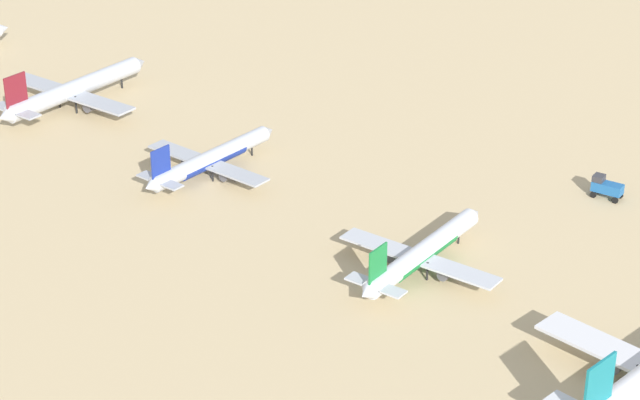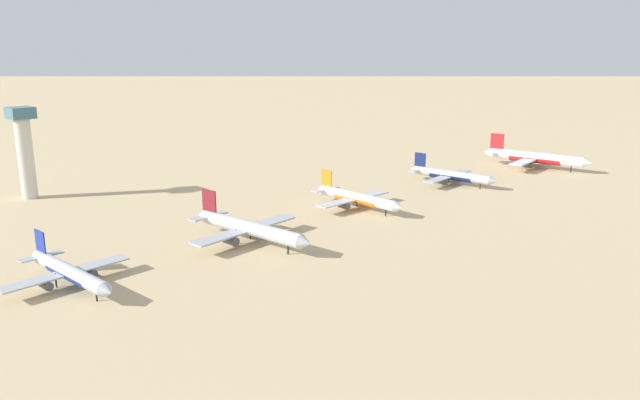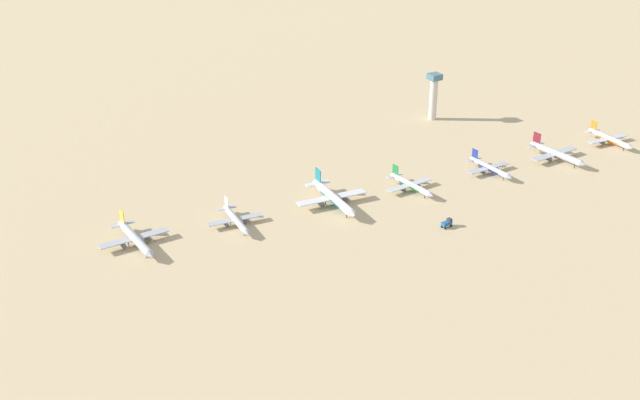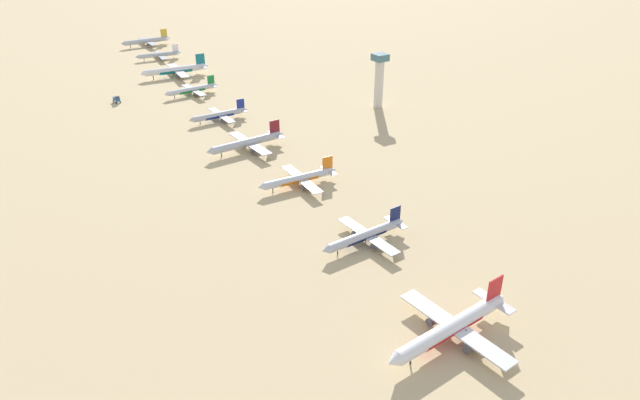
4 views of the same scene
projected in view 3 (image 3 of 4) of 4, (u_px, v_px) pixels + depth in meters
name	position (u px, v px, depth m)	size (l,w,h in m)	color
ground_plane	(482.00, 172.00, 436.02)	(2212.33, 2212.33, 0.00)	tan
parked_jet_0	(134.00, 238.00, 361.80)	(39.09, 31.73, 11.28)	#B2B7C1
parked_jet_1	(235.00, 219.00, 379.53)	(32.52, 26.47, 9.37)	#B2B7C1
parked_jet_2	(333.00, 197.00, 398.15)	(44.54, 36.23, 12.84)	white
parked_jet_3	(410.00, 185.00, 414.12)	(33.29, 27.07, 9.59)	silver
parked_jet_4	(490.00, 168.00, 433.84)	(32.53, 26.38, 9.39)	#B2B7C1
parked_jet_5	(556.00, 153.00, 449.70)	(39.36, 32.00, 11.35)	#B2B7C1
parked_jet_6	(609.00, 139.00, 471.22)	(34.56, 28.06, 9.97)	silver
service_truck	(447.00, 223.00, 378.66)	(3.29, 5.46, 3.90)	#1E5999
control_tower	(434.00, 94.00, 503.33)	(7.20, 7.20, 29.01)	beige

